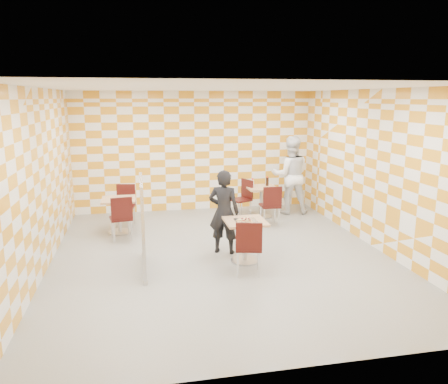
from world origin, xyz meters
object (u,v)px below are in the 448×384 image
chair_second_front (271,203)px  man_white (290,175)px  man_dark (224,212)px  chair_empty_far (126,202)px  main_table (245,234)px  soda_bottle (267,182)px  chair_empty_near (121,215)px  partition (143,224)px  sport_bottle (253,183)px  empty_table (119,210)px  second_table (261,197)px  chair_main_front (249,244)px  chair_second_side (244,195)px

chair_second_front → man_white: bearing=52.0°
man_dark → man_white: man_white is taller
man_dark → chair_empty_far: bearing=-26.2°
main_table → chair_empty_far: 3.45m
soda_bottle → man_dark: bearing=-123.3°
chair_empty_near → partition: 1.67m
man_white → soda_bottle: size_ratio=8.36×
sport_bottle → empty_table: bearing=-167.2°
man_dark → second_table: bearing=-97.0°
chair_main_front → chair_second_front: 2.88m
empty_table → partition: size_ratio=0.48×
main_table → partition: (-1.75, -0.03, 0.28)m
chair_second_front → chair_empty_far: same height
second_table → empty_table: same height
chair_empty_near → chair_empty_far: 1.17m
main_table → chair_empty_far: size_ratio=0.81×
chair_empty_near → chair_main_front: bearing=-47.0°
chair_empty_far → man_white: man_white is taller
empty_table → man_dark: bearing=-40.0°
chair_empty_near → man_white: (4.05, 1.45, 0.42)m
second_table → partition: (-2.84, -2.79, 0.28)m
chair_empty_far → man_dark: size_ratio=0.59×
chair_main_front → man_white: bearing=61.3°
main_table → partition: 1.78m
chair_main_front → soda_bottle: soda_bottle is taller
chair_second_front → chair_second_side: (-0.43, 0.83, 0.00)m
main_table → sport_bottle: sport_bottle is taller
main_table → chair_second_side: bearing=76.8°
main_table → partition: bearing=-179.0°
main_table → second_table: bearing=68.6°
sport_bottle → man_white: bearing=8.7°
second_table → man_dark: 2.64m
chair_empty_far → soda_bottle: 3.37m
second_table → chair_main_front: 3.60m
man_dark → sport_bottle: (1.17, 2.34, 0.06)m
chair_second_side → man_dark: bearing=-112.2°
main_table → empty_table: (-2.22, 2.15, 0.00)m
second_table → chair_empty_near: bearing=-159.8°
second_table → man_white: 0.96m
chair_main_front → chair_second_side: (0.76, 3.45, 0.00)m
empty_table → chair_second_front: 3.32m
soda_bottle → chair_empty_far: bearing=-177.9°
chair_empty_far → sport_bottle: sport_bottle is taller
chair_main_front → chair_empty_far: bearing=120.7°
second_table → chair_second_side: 0.43m
chair_empty_near → soda_bottle: soda_bottle is taller
chair_second_side → chair_empty_near: same height
chair_empty_near → chair_empty_far: same height
soda_bottle → chair_second_front: bearing=-100.9°
soda_bottle → main_table: bearing=-113.7°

